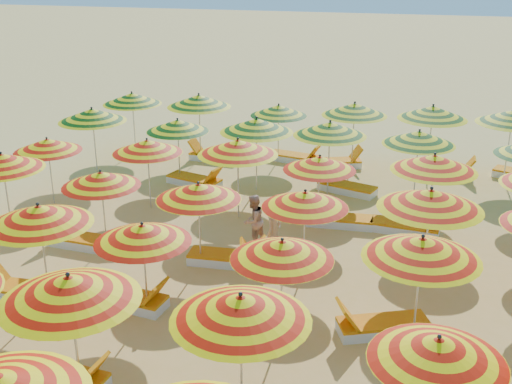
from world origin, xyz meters
TOP-DOWN VIEW (x-y plane):
  - ground at (0.00, 0.00)m, footprint 120.00×120.00m
  - umbrella_8 at (-1.42, -5.14)m, footprint 2.83×2.83m
  - umbrella_9 at (1.18, -4.92)m, footprint 2.11×2.11m
  - umbrella_10 at (3.94, -4.99)m, footprint 1.97×1.97m
  - umbrella_13 at (-3.54, -2.60)m, footprint 2.34×2.34m
  - umbrella_14 at (-1.44, -2.48)m, footprint 2.01×2.01m
  - umbrella_15 at (1.27, -2.56)m, footprint 2.46×2.46m
  - umbrella_16 at (3.67, -2.23)m, footprint 2.72×2.72m
  - umbrella_18 at (-6.33, 0.21)m, footprint 2.60×2.60m
  - umbrella_19 at (-3.64, 0.10)m, footprint 2.05×2.05m
  - umbrella_20 at (-1.11, -0.23)m, footprint 2.29×2.29m
  - umbrella_21 at (1.23, -0.06)m, footprint 2.16×2.16m
  - umbrella_22 at (3.79, -0.04)m, footprint 2.80×2.80m
  - umbrella_24 at (-6.35, 2.23)m, footprint 2.25×2.25m
  - umbrella_25 at (-3.58, 2.64)m, footprint 2.41×2.41m
  - umbrella_26 at (-1.03, 2.59)m, footprint 2.43×2.43m
  - umbrella_27 at (1.11, 2.55)m, footprint 2.19×2.19m
  - umbrella_28 at (3.87, 2.60)m, footprint 2.43×2.43m
  - umbrella_30 at (-6.31, 4.73)m, footprint 2.41×2.41m
  - umbrella_31 at (-3.57, 4.87)m, footprint 1.94×1.94m
  - umbrella_32 at (-1.08, 4.71)m, footprint 2.35×2.35m
  - umbrella_33 at (1.01, 4.96)m, footprint 2.54×2.54m
  - umbrella_34 at (3.47, 4.96)m, footprint 2.21×2.21m
  - umbrella_36 at (-6.20, 7.38)m, footprint 2.47×2.47m
  - umbrella_37 at (-3.71, 7.21)m, footprint 2.15×2.15m
  - umbrella_38 at (-1.07, 7.56)m, footprint 1.98×1.98m
  - umbrella_39 at (1.42, 7.50)m, footprint 2.74×2.74m
  - umbrella_40 at (3.82, 7.48)m, footprint 2.56×2.56m
  - lounger_6 at (-1.92, -4.92)m, footprint 1.78×0.76m
  - lounger_10 at (-4.13, -2.55)m, footprint 1.76×0.65m
  - lounger_11 at (-1.94, -2.31)m, footprint 1.79×0.81m
  - lounger_12 at (3.07, -2.03)m, footprint 1.82×1.22m
  - lounger_13 at (-4.23, -0.07)m, footprint 1.77×0.71m
  - lounger_14 at (-0.51, -0.08)m, footprint 1.76×0.68m
  - lounger_15 at (0.63, -0.04)m, footprint 1.83×1.03m
  - lounger_16 at (1.62, 2.74)m, footprint 1.76×0.67m
  - lounger_17 at (3.37, 2.71)m, footprint 1.78×0.76m
  - lounger_18 at (-2.97, 4.63)m, footprint 1.82×1.03m
  - lounger_19 at (1.51, 5.20)m, footprint 1.83×1.08m
  - lounger_20 at (-3.21, 7.11)m, footprint 1.76×0.66m
  - lounger_21 at (-0.47, 7.63)m, footprint 1.81×0.92m
  - lounger_22 at (0.91, 7.42)m, footprint 1.83×1.13m
  - lounger_23 at (4.41, 7.37)m, footprint 1.74×0.60m
  - beachgoer_a at (0.40, 0.58)m, footprint 0.43×0.55m
  - beachgoer_b at (-0.21, 1.04)m, footprint 0.70×0.77m

SIDE VIEW (x-z plane):
  - ground at x=0.00m, z-range 0.00..0.00m
  - lounger_6 at x=-1.92m, z-range -0.19..0.50m
  - lounger_10 at x=-4.13m, z-range -0.19..0.50m
  - lounger_11 at x=-1.94m, z-range -0.19..0.50m
  - lounger_12 at x=3.07m, z-range -0.19..0.50m
  - lounger_13 at x=-4.23m, z-range -0.19..0.50m
  - lounger_14 at x=-0.51m, z-range -0.19..0.50m
  - lounger_15 at x=0.63m, z-range -0.19..0.50m
  - lounger_16 at x=1.62m, z-range -0.19..0.50m
  - lounger_17 at x=3.37m, z-range -0.19..0.50m
  - lounger_18 at x=-2.97m, z-range -0.19..0.50m
  - lounger_19 at x=1.51m, z-range -0.19..0.50m
  - lounger_20 at x=-3.21m, z-range -0.19..0.50m
  - lounger_21 at x=-0.47m, z-range -0.19..0.50m
  - lounger_22 at x=0.91m, z-range -0.19..0.50m
  - lounger_23 at x=4.41m, z-range -0.19..0.50m
  - beachgoer_b at x=-0.21m, z-range 0.00..1.29m
  - beachgoer_a at x=0.40m, z-range 0.00..1.34m
  - umbrella_27 at x=1.11m, z-range 0.74..2.69m
  - umbrella_24 at x=-6.35m, z-range 0.74..2.69m
  - umbrella_19 at x=-3.64m, z-range 0.74..2.70m
  - umbrella_14 at x=-1.44m, z-range 0.75..2.72m
  - umbrella_38 at x=-1.07m, z-range 0.76..2.74m
  - umbrella_21 at x=1.23m, z-range 0.76..2.75m
  - umbrella_15 at x=1.27m, z-range 0.76..2.75m
  - umbrella_10 at x=3.94m, z-range 0.76..2.76m
  - umbrella_31 at x=-3.57m, z-range 0.76..2.77m
  - umbrella_25 at x=-3.58m, z-range 0.76..2.78m
  - umbrella_20 at x=-1.11m, z-range 0.77..2.78m
  - umbrella_34 at x=3.47m, z-range 0.81..2.94m
  - umbrella_18 at x=-6.33m, z-range 0.82..2.96m
  - umbrella_36 at x=-6.20m, z-range 0.82..2.97m
  - umbrella_13 at x=-3.54m, z-range 0.83..3.03m
  - umbrella_16 at x=3.67m, z-range 0.83..3.03m
  - umbrella_9 at x=1.18m, z-range 0.84..3.04m
  - umbrella_28 at x=3.87m, z-range 0.84..3.04m
  - umbrella_30 at x=-6.31m, z-range 0.84..3.06m
  - umbrella_39 at x=1.42m, z-range 0.84..3.06m
  - umbrella_26 at x=-1.03m, z-range 0.84..3.06m
  - umbrella_33 at x=1.01m, z-range 0.84..3.06m
  - umbrella_32 at x=-1.08m, z-range 0.86..3.11m
  - umbrella_37 at x=-3.71m, z-range 0.86..3.13m
  - umbrella_40 at x=3.82m, z-range 0.87..3.14m
  - umbrella_8 at x=-1.42m, z-range 0.87..3.15m
  - umbrella_22 at x=3.79m, z-range 0.87..3.15m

